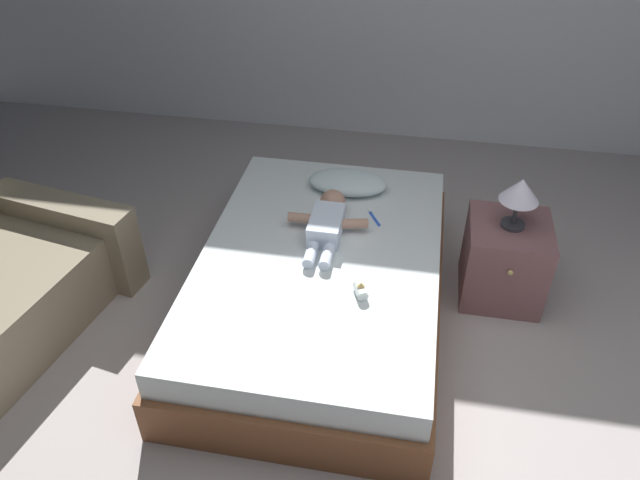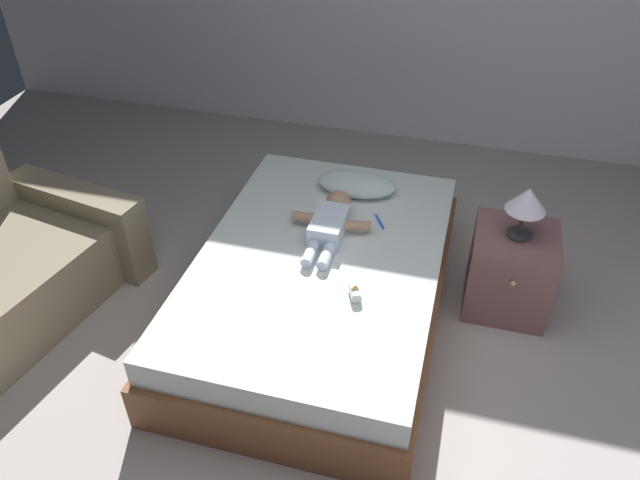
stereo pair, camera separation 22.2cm
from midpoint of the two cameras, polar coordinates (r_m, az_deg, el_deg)
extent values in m
plane|color=#A99F9C|center=(3.20, 3.87, -15.19)|extent=(8.00, 8.00, 0.00)
cube|color=brown|center=(3.54, 1.81, -5.22)|extent=(1.36, 2.04, 0.28)
cube|color=silver|center=(3.39, 1.88, -2.49)|extent=(1.30, 1.96, 0.16)
ellipsoid|color=silver|center=(3.83, 5.11, 5.24)|extent=(0.49, 0.28, 0.12)
cube|color=silver|center=(3.45, 2.70, 1.29)|extent=(0.18, 0.30, 0.13)
sphere|color=tan|center=(3.61, 3.49, 3.43)|extent=(0.15, 0.15, 0.15)
cylinder|color=tan|center=(3.51, 0.38, 2.12)|extent=(0.15, 0.06, 0.06)
cylinder|color=tan|center=(3.46, 5.40, 1.32)|extent=(0.16, 0.09, 0.06)
cylinder|color=silver|center=(3.29, 1.01, -1.35)|extent=(0.06, 0.18, 0.06)
cylinder|color=silver|center=(3.28, 2.52, -1.60)|extent=(0.06, 0.18, 0.06)
cube|color=blue|center=(3.61, 7.35, 1.71)|extent=(0.08, 0.14, 0.01)
cube|color=white|center=(3.66, 6.97, 2.53)|extent=(0.02, 0.03, 0.01)
cube|color=gray|center=(4.10, -20.07, 1.37)|extent=(0.97, 0.36, 0.55)
cube|color=#7B5153|center=(3.73, 19.03, -2.77)|extent=(0.47, 0.47, 0.51)
sphere|color=tan|center=(3.46, 19.40, -3.92)|extent=(0.03, 0.03, 0.03)
cylinder|color=#333338|center=(3.57, 19.87, 0.47)|extent=(0.14, 0.14, 0.02)
cylinder|color=#333338|center=(3.52, 20.16, 1.60)|extent=(0.02, 0.02, 0.15)
cone|color=silver|center=(3.44, 20.66, 3.54)|extent=(0.22, 0.22, 0.14)
cylinder|color=white|center=(3.08, 5.39, -4.99)|extent=(0.09, 0.12, 0.06)
cone|color=#E1BB6C|center=(3.05, 5.43, -4.44)|extent=(0.04, 0.04, 0.02)
camera|label=1|loc=(0.11, -88.06, 1.49)|focal=34.12mm
camera|label=2|loc=(0.11, 91.94, -1.49)|focal=34.12mm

